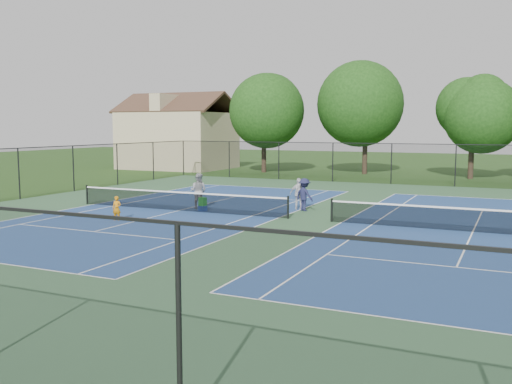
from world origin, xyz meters
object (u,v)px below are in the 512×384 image
at_px(tree_back_c, 473,111).
at_px(bystander_a, 299,194).
at_px(instructor, 198,191).
at_px(ball_crate, 203,208).
at_px(tree_back_a, 264,107).
at_px(bystander_b, 304,195).
at_px(ball_hopper, 203,202).
at_px(clapboard_house, 178,138).
at_px(tree_back_b, 366,100).
at_px(child_player, 117,208).

distance_m(tree_back_c, bystander_a, 23.44).
height_order(instructor, ball_crate, instructor).
xyz_separation_m(tree_back_a, bystander_b, (11.80, -21.37, -5.21)).
bearing_deg(tree_back_a, bystander_b, -61.10).
bearing_deg(ball_crate, ball_hopper, 0.00).
height_order(bystander_a, bystander_b, bystander_b).
bearing_deg(clapboard_house, bystander_b, -45.75).
bearing_deg(ball_hopper, instructor, 132.91).
distance_m(bystander_a, bystander_b, 0.58).
distance_m(bystander_a, ball_crate, 4.99).
bearing_deg(tree_back_b, tree_back_c, -6.34).
bearing_deg(bystander_b, tree_back_c, -79.79).
distance_m(tree_back_a, bystander_a, 24.43).
xyz_separation_m(tree_back_b, tree_back_c, (9.00, -1.00, -1.11)).
height_order(tree_back_b, instructor, tree_back_b).
height_order(tree_back_c, bystander_b, tree_back_c).
xyz_separation_m(tree_back_a, instructor, (6.50, -22.90, -5.11)).
xyz_separation_m(child_player, instructor, (1.45, 4.82, 0.37)).
relative_size(tree_back_c, bystander_a, 5.17).
relative_size(tree_back_b, clapboard_house, 0.93).
distance_m(tree_back_b, bystander_b, 24.23).
bearing_deg(clapboard_house, child_player, -62.35).
bearing_deg(tree_back_c, clapboard_house, -180.00).
height_order(bystander_a, ball_crate, bystander_a).
height_order(tree_back_b, tree_back_c, tree_back_b).
bearing_deg(child_player, bystander_a, 34.22).
bearing_deg(bystander_a, clapboard_house, -67.77).
distance_m(tree_back_c, bystander_b, 23.68).
bearing_deg(tree_back_c, ball_hopper, -113.79).
bearing_deg(ball_crate, bystander_b, 25.65).
bearing_deg(tree_back_c, tree_back_a, -176.82).
xyz_separation_m(clapboard_house, bystander_a, (21.36, -21.99, -2.28)).
bearing_deg(bystander_b, bystander_a, -15.45).
distance_m(tree_back_a, child_player, 28.71).
bearing_deg(bystander_a, tree_back_b, -106.08).
bearing_deg(bystander_a, tree_back_c, -128.74).
relative_size(tree_back_b, ball_hopper, 23.74).
bearing_deg(tree_back_a, clapboard_house, 174.29).
bearing_deg(ball_crate, instructor, 132.91).
bearing_deg(tree_back_b, tree_back_a, -167.47).
xyz_separation_m(tree_back_a, clapboard_house, (-10.00, 1.00, -2.95)).
relative_size(tree_back_c, ball_hopper, 19.87).
bearing_deg(clapboard_house, instructor, -55.37).
xyz_separation_m(tree_back_b, instructor, (-2.50, -24.90, -5.67)).
relative_size(child_player, bystander_b, 0.67).
bearing_deg(tree_back_c, bystander_a, -106.80).
xyz_separation_m(bystander_b, ball_crate, (-4.64, -2.23, -0.69)).
xyz_separation_m(tree_back_c, bystander_b, (-6.20, -22.37, -4.65)).
bearing_deg(tree_back_c, instructor, -115.69).
distance_m(tree_back_a, ball_crate, 25.36).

